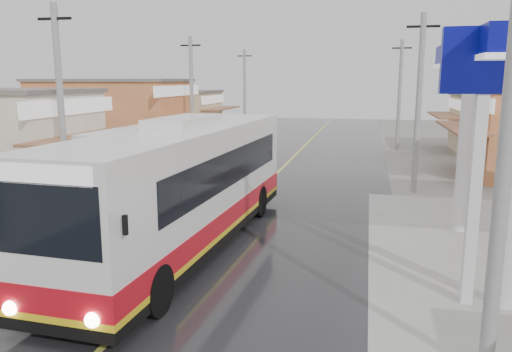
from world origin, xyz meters
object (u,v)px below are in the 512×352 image
object	(u,v)px
cyclist	(163,184)
tricycle_near	(39,179)
second_bus	(155,156)
coach_bus	(187,186)

from	to	relation	value
cyclist	tricycle_near	size ratio (longest dim) A/B	0.72
second_bus	cyclist	distance (m)	2.20
tricycle_near	second_bus	bearing A→B (deg)	28.90
cyclist	coach_bus	bearing A→B (deg)	-56.19
coach_bus	cyclist	bearing A→B (deg)	122.46
coach_bus	cyclist	size ratio (longest dim) A/B	6.98
tricycle_near	coach_bus	bearing A→B (deg)	-42.92
second_bus	cyclist	bearing A→B (deg)	-53.27
coach_bus	second_bus	size ratio (longest dim) A/B	1.42
coach_bus	tricycle_near	bearing A→B (deg)	156.96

